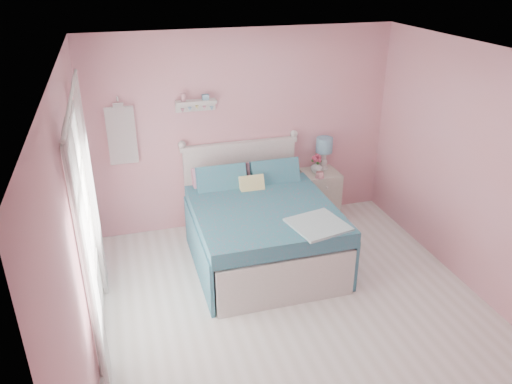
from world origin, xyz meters
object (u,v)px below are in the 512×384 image
teacup (320,175)px  nightstand (319,195)px  table_lamp (324,147)px  vase (317,167)px  bed (260,228)px

teacup → nightstand: bearing=63.1°
table_lamp → vase: table_lamp is taller
teacup → table_lamp: bearing=59.1°
bed → teacup: bed is taller
bed → vase: bed is taller
bed → table_lamp: size_ratio=4.50×
bed → table_lamp: bearing=36.5°
table_lamp → vase: 0.29m
vase → teacup: 0.18m
nightstand → teacup: bearing=-116.9°
bed → nightstand: bed is taller
table_lamp → teacup: table_lamp is taller
table_lamp → teacup: (-0.16, -0.28, -0.27)m
nightstand → bed: bearing=-145.2°
table_lamp → nightstand: bearing=-127.1°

